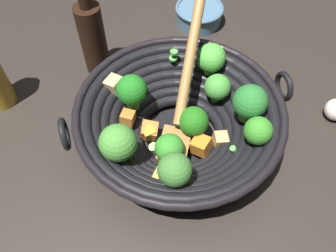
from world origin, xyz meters
The scene contains 5 objects.
ground_plane centered at (0.00, 0.00, 0.00)m, with size 4.00×4.00×0.00m, color #28231E.
wok centered at (0.00, 0.00, 0.06)m, with size 0.39×0.36×0.23m.
soy_sauce_bottle centered at (0.07, -0.24, 0.08)m, with size 0.05×0.05×0.20m.
prep_bowl centered at (-0.20, -0.28, 0.02)m, with size 0.11×0.11×0.04m.
garlic_bulb centered at (-0.29, 0.08, 0.02)m, with size 0.04×0.04×0.04m, color silver.
Camera 1 is at (0.18, 0.32, 0.54)m, focal length 37.41 mm.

